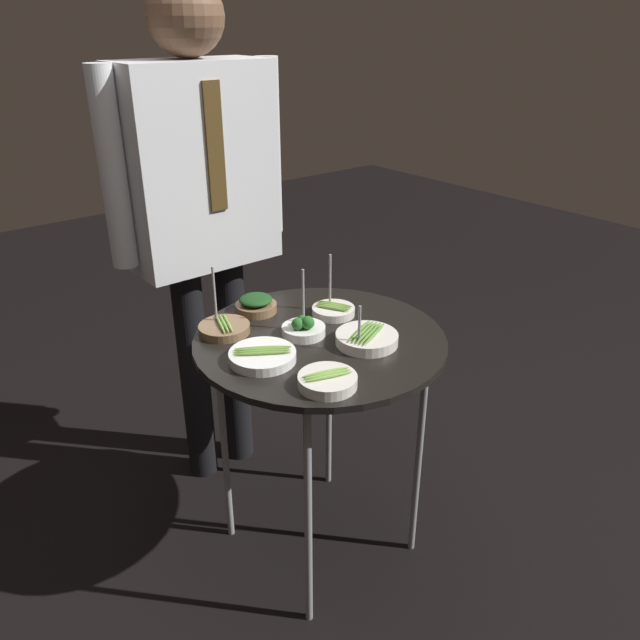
# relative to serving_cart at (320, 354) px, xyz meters

# --- Properties ---
(ground_plane) EXTENTS (8.00, 8.00, 0.00)m
(ground_plane) POSITION_rel_serving_cart_xyz_m (0.00, 0.00, -0.67)
(ground_plane) COLOR black
(serving_cart) EXTENTS (0.67, 0.67, 0.72)m
(serving_cart) POSITION_rel_serving_cart_xyz_m (0.00, 0.00, 0.00)
(serving_cart) COLOR black
(serving_cart) RESTS_ON ground_plane
(bowl_asparagus_far_rim) EXTENTS (0.14, 0.14, 0.18)m
(bowl_asparagus_far_rim) POSITION_rel_serving_cart_xyz_m (-0.18, 0.18, 0.07)
(bowl_asparagus_far_rim) COLOR brown
(bowl_asparagus_far_rim) RESTS_ON serving_cart
(bowl_asparagus_front_right) EXTENTS (0.14, 0.14, 0.04)m
(bowl_asparagus_front_right) POSITION_rel_serving_cart_xyz_m (-0.14, -0.20, 0.07)
(bowl_asparagus_front_right) COLOR silver
(bowl_asparagus_front_right) RESTS_ON serving_cart
(bowl_asparagus_back_left) EXTENTS (0.16, 0.16, 0.13)m
(bowl_asparagus_back_left) POSITION_rel_serving_cart_xyz_m (0.07, -0.11, 0.07)
(bowl_asparagus_back_left) COLOR silver
(bowl_asparagus_back_left) RESTS_ON serving_cart
(bowl_broccoli_front_center) EXTENTS (0.12, 0.12, 0.17)m
(bowl_broccoli_front_center) POSITION_rel_serving_cart_xyz_m (-0.03, 0.04, 0.07)
(bowl_broccoli_front_center) COLOR white
(bowl_broccoli_front_center) RESTS_ON serving_cart
(bowl_asparagus_back_right) EXTENTS (0.12, 0.12, 0.17)m
(bowl_asparagus_back_right) POSITION_rel_serving_cart_xyz_m (0.12, 0.08, 0.07)
(bowl_asparagus_back_right) COLOR silver
(bowl_asparagus_back_right) RESTS_ON serving_cart
(bowl_asparagus_mid_left) EXTENTS (0.17, 0.17, 0.03)m
(bowl_asparagus_mid_left) POSITION_rel_serving_cart_xyz_m (-0.19, -0.01, 0.07)
(bowl_asparagus_mid_left) COLOR white
(bowl_asparagus_mid_left) RESTS_ON serving_cart
(bowl_spinach_center) EXTENTS (0.12, 0.12, 0.05)m
(bowl_spinach_center) POSITION_rel_serving_cart_xyz_m (-0.04, 0.24, 0.08)
(bowl_spinach_center) COLOR brown
(bowl_spinach_center) RESTS_ON serving_cart
(waiter_figure) EXTENTS (0.59, 0.22, 1.60)m
(waiter_figure) POSITION_rel_serving_cart_xyz_m (-0.03, 0.54, 0.34)
(waiter_figure) COLOR black
(waiter_figure) RESTS_ON ground_plane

